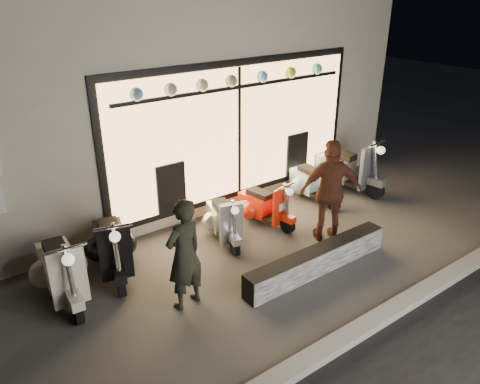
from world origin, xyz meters
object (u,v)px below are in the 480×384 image
object	(u,v)px
scooter_red	(261,205)
man	(184,254)
graffiti_barrier	(317,260)
scooter_silver	(223,218)
woman	(331,191)

from	to	relation	value
scooter_red	man	xyz separation A→B (m)	(-2.38, -1.32, 0.46)
graffiti_barrier	scooter_silver	distance (m)	1.85
graffiti_barrier	woman	bearing A→B (deg)	35.56
man	scooter_red	bearing A→B (deg)	-162.34
scooter_silver	man	bearing A→B (deg)	-122.64
graffiti_barrier	scooter_red	bearing A→B (deg)	79.46
man	woman	distance (m)	2.93
graffiti_barrier	man	size ratio (longest dim) A/B	1.67
graffiti_barrier	scooter_silver	size ratio (longest dim) A/B	2.17
man	woman	bearing A→B (deg)	171.39
scooter_silver	woman	world-z (taller)	woman
scooter_red	woman	distance (m)	1.41
scooter_silver	woman	size ratio (longest dim) A/B	0.69
man	woman	xyz separation A→B (m)	(2.92, 0.14, 0.09)
scooter_silver	man	distance (m)	2.00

